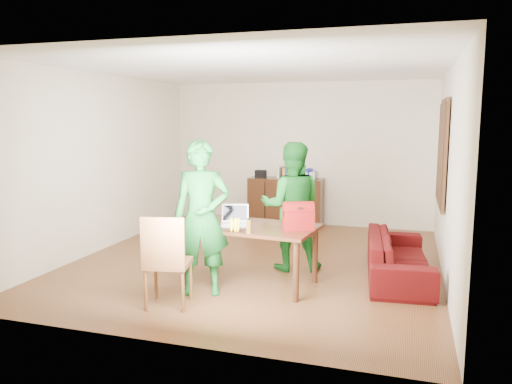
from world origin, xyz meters
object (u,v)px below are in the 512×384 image
(laptop, at_px, (235,221))
(bottle, at_px, (249,226))
(table, at_px, (251,233))
(person_far, at_px, (292,206))
(red_bag, at_px, (298,219))
(chair, at_px, (168,279))
(sofa, at_px, (399,256))
(person_near, at_px, (202,218))

(laptop, bearing_deg, bottle, -67.92)
(bottle, bearing_deg, table, 104.31)
(person_far, xyz_separation_m, red_bag, (0.27, -0.81, 0.01))
(table, distance_m, red_bag, 0.64)
(bottle, height_order, red_bag, red_bag)
(red_bag, bearing_deg, table, 153.29)
(table, relative_size, person_far, 0.96)
(chair, xyz_separation_m, laptop, (0.44, 0.93, 0.48))
(sofa, bearing_deg, person_far, 85.70)
(table, relative_size, sofa, 0.87)
(table, bearing_deg, sofa, 30.73)
(chair, height_order, person_far, person_far)
(person_far, distance_m, sofa, 1.52)
(chair, height_order, laptop, chair)
(person_near, height_order, sofa, person_near)
(person_far, xyz_separation_m, sofa, (1.40, 0.03, -0.58))
(chair, bearing_deg, table, 44.15)
(person_far, bearing_deg, red_bag, 95.36)
(red_bag, relative_size, sofa, 0.18)
(chair, height_order, person_near, person_near)
(table, height_order, person_near, person_near)
(bottle, distance_m, sofa, 2.09)
(person_far, bearing_deg, table, 53.80)
(chair, bearing_deg, person_far, 48.55)
(sofa, bearing_deg, red_bag, 120.95)
(bottle, relative_size, red_bag, 0.50)
(person_far, height_order, bottle, person_far)
(person_far, bearing_deg, person_near, 45.01)
(laptop, height_order, bottle, laptop)
(bottle, bearing_deg, person_far, 79.34)
(bottle, bearing_deg, chair, -142.97)
(person_near, bearing_deg, bottle, -10.24)
(table, height_order, bottle, bottle)
(table, distance_m, person_near, 0.70)
(bottle, distance_m, red_bag, 0.61)
(bottle, bearing_deg, laptop, 129.31)
(chair, xyz_separation_m, bottle, (0.74, 0.56, 0.53))
(chair, distance_m, bottle, 1.07)
(bottle, relative_size, sofa, 0.09)
(red_bag, bearing_deg, bottle, -166.26)
(chair, bearing_deg, red_bag, 24.35)
(person_far, relative_size, laptop, 4.45)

